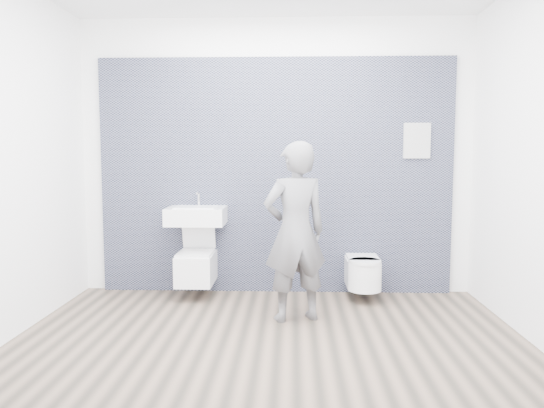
{
  "coord_description": "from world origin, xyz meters",
  "views": [
    {
      "loc": [
        0.18,
        -3.97,
        1.45
      ],
      "look_at": [
        0.0,
        0.6,
        1.0
      ],
      "focal_mm": 35.0,
      "sensor_mm": 36.0,
      "label": 1
    }
  ],
  "objects_px": {
    "toilet_square": "(196,266)",
    "toilet_rounded": "(363,273)",
    "washbasin": "(196,215)",
    "visitor": "(295,232)"
  },
  "relations": [
    {
      "from": "toilet_square",
      "to": "toilet_rounded",
      "type": "distance_m",
      "value": 1.65
    },
    {
      "from": "washbasin",
      "to": "toilet_rounded",
      "type": "bearing_deg",
      "value": -2.07
    },
    {
      "from": "visitor",
      "to": "toilet_rounded",
      "type": "bearing_deg",
      "value": -155.86
    },
    {
      "from": "toilet_rounded",
      "to": "visitor",
      "type": "height_order",
      "value": "visitor"
    },
    {
      "from": "washbasin",
      "to": "toilet_square",
      "type": "bearing_deg",
      "value": -90.0
    },
    {
      "from": "washbasin",
      "to": "toilet_rounded",
      "type": "height_order",
      "value": "washbasin"
    },
    {
      "from": "washbasin",
      "to": "toilet_rounded",
      "type": "relative_size",
      "value": 1.05
    },
    {
      "from": "toilet_square",
      "to": "washbasin",
      "type": "bearing_deg",
      "value": 90.0
    },
    {
      "from": "toilet_square",
      "to": "visitor",
      "type": "height_order",
      "value": "visitor"
    },
    {
      "from": "toilet_rounded",
      "to": "visitor",
      "type": "xyz_separation_m",
      "value": [
        -0.67,
        -0.65,
        0.5
      ]
    }
  ]
}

